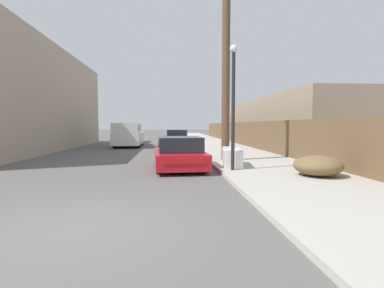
# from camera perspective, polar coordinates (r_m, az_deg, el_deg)

# --- Properties ---
(ground_plane) EXTENTS (220.00, 220.00, 0.00)m
(ground_plane) POSITION_cam_1_polar(r_m,az_deg,el_deg) (5.28, -21.04, -14.93)
(ground_plane) COLOR #595654
(sidewalk_curb) EXTENTS (4.20, 63.00, 0.12)m
(sidewalk_curb) POSITION_cam_1_polar(r_m,az_deg,el_deg) (28.60, 3.29, 0.39)
(sidewalk_curb) COLOR #ADA89E
(sidewalk_curb) RESTS_ON ground
(discarded_fridge) EXTENTS (0.93, 1.92, 0.70)m
(discarded_fridge) POSITION_cam_1_polar(r_m,az_deg,el_deg) (11.44, 7.59, -2.47)
(discarded_fridge) COLOR white
(discarded_fridge) RESTS_ON sidewalk_curb
(parked_sports_car_red) EXTENTS (2.03, 4.13, 1.22)m
(parked_sports_car_red) POSITION_cam_1_polar(r_m,az_deg,el_deg) (11.45, -2.47, -1.92)
(parked_sports_car_red) COLOR red
(parked_sports_car_red) RESTS_ON ground
(car_parked_mid) EXTENTS (1.77, 4.35, 1.31)m
(car_parked_mid) POSITION_cam_1_polar(r_m,az_deg,el_deg) (23.44, -2.96, 1.05)
(car_parked_mid) COLOR black
(car_parked_mid) RESTS_ON ground
(pickup_truck) EXTENTS (2.04, 5.49, 1.81)m
(pickup_truck) POSITION_cam_1_polar(r_m,az_deg,el_deg) (23.45, -12.03, 1.69)
(pickup_truck) COLOR silver
(pickup_truck) RESTS_ON ground
(utility_pole) EXTENTS (1.80, 0.35, 7.95)m
(utility_pole) POSITION_cam_1_polar(r_m,az_deg,el_deg) (13.36, 6.48, 14.46)
(utility_pole) COLOR brown
(utility_pole) RESTS_ON sidewalk_curb
(street_lamp) EXTENTS (0.26, 0.26, 4.24)m
(street_lamp) POSITION_cam_1_polar(r_m,az_deg,el_deg) (10.36, 7.87, 8.81)
(street_lamp) COLOR #232326
(street_lamp) RESTS_ON sidewalk_curb
(brush_pile) EXTENTS (1.44, 1.49, 0.62)m
(brush_pile) POSITION_cam_1_polar(r_m,az_deg,el_deg) (9.88, 22.86, -3.81)
(brush_pile) COLOR brown
(brush_pile) RESTS_ON sidewalk_curb
(wooden_fence) EXTENTS (0.08, 37.15, 1.78)m
(wooden_fence) POSITION_cam_1_polar(r_m,az_deg,el_deg) (24.81, 9.07, 2.06)
(wooden_fence) COLOR brown
(wooden_fence) RESTS_ON sidewalk_curb
(building_left_block) EXTENTS (7.00, 19.00, 6.66)m
(building_left_block) POSITION_cam_1_polar(r_m,az_deg,el_deg) (23.04, -31.49, 7.24)
(building_left_block) COLOR tan
(building_left_block) RESTS_ON ground
(building_right_house) EXTENTS (6.00, 23.80, 3.84)m
(building_right_house) POSITION_cam_1_polar(r_m,az_deg,el_deg) (28.97, 16.79, 3.97)
(building_right_house) COLOR gray
(building_right_house) RESTS_ON ground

